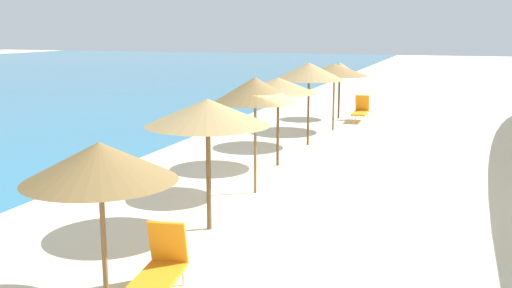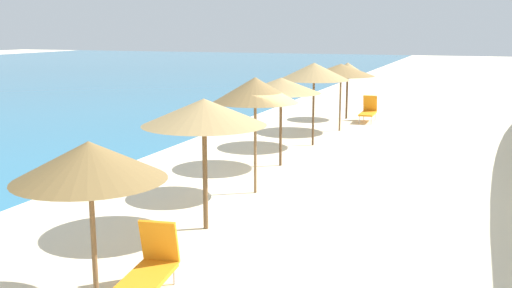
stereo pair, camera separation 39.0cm
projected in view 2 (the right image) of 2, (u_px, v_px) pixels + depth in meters
The scene contains 10 objects.
ground_plane at pixel (313, 191), 14.98m from camera, with size 160.00×160.00×0.00m, color beige.
beach_umbrella_2 at pixel (89, 161), 8.51m from camera, with size 2.22×2.22×2.45m.
beach_umbrella_3 at pixel (204, 112), 11.74m from camera, with size 2.49×2.49×2.67m.
beach_umbrella_4 at pixel (255, 90), 14.37m from camera, with size 2.08×2.08×2.87m.
beach_umbrella_5 at pixel (281, 86), 17.35m from camera, with size 2.35×2.35×2.62m.
beach_umbrella_6 at pixel (314, 72), 20.41m from camera, with size 2.45×2.45×2.87m.
beach_umbrella_7 at pixel (341, 70), 23.39m from camera, with size 2.65×2.65×2.66m.
beach_umbrella_8 at pixel (348, 70), 26.63m from camera, with size 1.91×1.91×2.53m.
lounge_chair_0 at pixel (149, 268), 9.12m from camera, with size 1.57×0.82×1.04m.
lounge_chair_1 at pixel (368, 111), 26.11m from camera, with size 1.47×0.64×1.11m.
Camera 2 is at (-14.07, -3.72, 4.02)m, focal length 41.89 mm.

